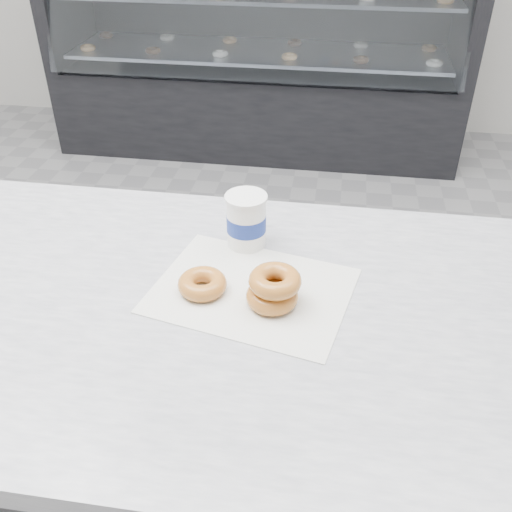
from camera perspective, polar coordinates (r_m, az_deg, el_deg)
The scene contains 7 objects.
ground at distance 2.10m, azimuth -8.51°, elevation -12.52°, with size 5.00×5.00×0.00m, color gray.
counter at distance 1.40m, azimuth -17.12°, elevation -17.65°, with size 3.06×0.76×0.90m.
display_case at distance 3.64m, azimuth 0.31°, elevation 18.45°, with size 2.40×0.74×1.25m.
wax_paper at distance 1.02m, azimuth -0.43°, elevation -3.45°, with size 0.34×0.26×0.00m, color silver.
donut_single at distance 1.01m, azimuth -5.39°, elevation -2.78°, with size 0.09×0.09×0.03m, color #B88332.
donut_stack at distance 0.97m, azimuth 1.76°, elevation -3.27°, with size 0.11×0.11×0.06m.
coffee_cup at distance 1.11m, azimuth -0.98°, elevation 3.61°, with size 0.10×0.10×0.11m.
Camera 1 is at (0.51, -1.33, 1.53)m, focal length 40.00 mm.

